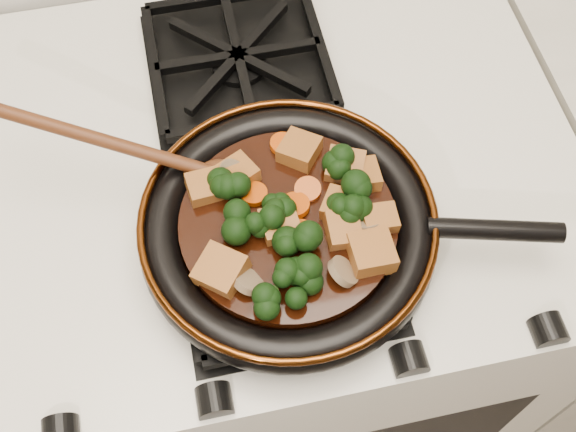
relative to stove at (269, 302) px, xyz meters
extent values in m
cube|color=silver|center=(0.00, 0.00, 0.00)|extent=(0.76, 0.60, 0.90)
cylinder|color=black|center=(0.01, -0.13, 0.48)|extent=(0.29, 0.29, 0.01)
torus|color=black|center=(0.01, -0.13, 0.49)|extent=(0.32, 0.32, 0.04)
torus|color=#4B220A|center=(0.01, -0.13, 0.51)|extent=(0.31, 0.31, 0.01)
cylinder|color=black|center=(0.21, -0.18, 0.51)|extent=(0.14, 0.06, 0.02)
cylinder|color=black|center=(0.01, -0.13, 0.50)|extent=(0.23, 0.23, 0.02)
cube|color=brown|center=(0.00, -0.13, 0.52)|extent=(0.04, 0.04, 0.02)
cube|color=brown|center=(0.06, -0.15, 0.52)|extent=(0.04, 0.04, 0.03)
cube|color=brown|center=(0.08, -0.18, 0.52)|extent=(0.04, 0.04, 0.03)
cube|color=brown|center=(-0.07, -0.17, 0.52)|extent=(0.06, 0.06, 0.03)
cube|color=brown|center=(0.04, -0.05, 0.52)|extent=(0.06, 0.06, 0.03)
cube|color=brown|center=(-0.07, -0.07, 0.52)|extent=(0.04, 0.04, 0.02)
cube|color=brown|center=(0.08, -0.08, 0.52)|extent=(0.05, 0.05, 0.03)
cube|color=brown|center=(-0.03, -0.06, 0.52)|extent=(0.05, 0.05, 0.02)
cube|color=brown|center=(0.10, -0.15, 0.52)|extent=(0.04, 0.03, 0.02)
cube|color=brown|center=(0.06, -0.12, 0.52)|extent=(0.05, 0.05, 0.02)
cube|color=brown|center=(0.10, -0.09, 0.52)|extent=(0.04, 0.04, 0.02)
cylinder|color=#B63E05|center=(0.04, -0.10, 0.51)|extent=(0.03, 0.03, 0.01)
cylinder|color=#B63E05|center=(-0.02, -0.09, 0.51)|extent=(0.03, 0.03, 0.01)
cylinder|color=#B63E05|center=(0.02, -0.14, 0.51)|extent=(0.03, 0.03, 0.02)
cylinder|color=#B63E05|center=(0.02, -0.11, 0.51)|extent=(0.03, 0.03, 0.01)
cylinder|color=#B63E05|center=(0.02, -0.03, 0.51)|extent=(0.03, 0.03, 0.01)
cylinder|color=#7E6548|center=(0.09, -0.15, 0.52)|extent=(0.03, 0.03, 0.02)
cylinder|color=#7E6548|center=(0.05, -0.20, 0.52)|extent=(0.04, 0.04, 0.03)
cylinder|color=#7E6548|center=(-0.04, -0.06, 0.52)|extent=(0.03, 0.03, 0.03)
cylinder|color=#7E6548|center=(-0.05, -0.19, 0.52)|extent=(0.04, 0.04, 0.03)
ellipsoid|color=#4E2510|center=(-0.05, -0.06, 0.51)|extent=(0.07, 0.06, 0.02)
cylinder|color=#4E2510|center=(-0.17, -0.01, 0.55)|extent=(0.02, 0.02, 0.26)
camera|label=1|loc=(-0.07, -0.48, 1.16)|focal=45.00mm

